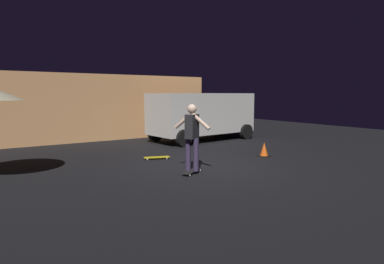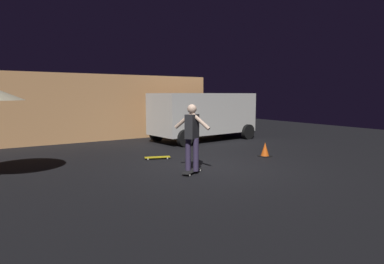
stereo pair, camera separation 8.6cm
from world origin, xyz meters
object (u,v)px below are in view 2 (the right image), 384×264
at_px(traffic_cone, 265,150).
at_px(skateboard_ridden, 192,171).
at_px(skateboard_spare, 157,157).
at_px(skater, 192,133).
at_px(parked_van, 204,113).

bearing_deg(traffic_cone, skateboard_ridden, -168.99).
bearing_deg(skateboard_spare, traffic_cone, -26.01).
bearing_deg(skateboard_ridden, skateboard_spare, 87.49).
relative_size(skater, traffic_cone, 3.63).
bearing_deg(parked_van, traffic_cone, -97.34).
distance_m(skater, traffic_cone, 3.33).
bearing_deg(skateboard_ridden, skater, 90.00).
relative_size(skateboard_spare, traffic_cone, 1.75).
height_order(skater, traffic_cone, skater).
bearing_deg(traffic_cone, skater, -168.99).
bearing_deg(skater, skateboard_spare, 87.49).
bearing_deg(parked_van, skateboard_ridden, -127.37).
distance_m(skateboard_spare, skater, 2.34).
xyz_separation_m(parked_van, traffic_cone, (-0.55, -4.25, -0.95)).
xyz_separation_m(skateboard_ridden, skateboard_spare, (0.09, 2.12, 0.00)).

